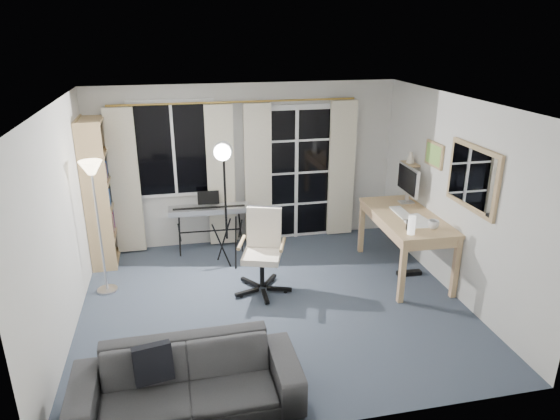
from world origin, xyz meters
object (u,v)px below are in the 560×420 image
(bookshelf, at_px, (97,194))
(monitor, at_px, (408,181))
(office_chair, at_px, (263,243))
(sofa, at_px, (187,372))
(desk, at_px, (406,222))
(torchiere_lamp, at_px, (94,188))
(keyboard_piano, at_px, (209,210))
(studio_light, at_px, (224,166))
(mug, at_px, (433,223))

(bookshelf, height_order, monitor, bookshelf)
(office_chair, relative_size, sofa, 0.54)
(monitor, bearing_deg, desk, -111.84)
(bookshelf, relative_size, torchiere_lamp, 1.20)
(keyboard_piano, height_order, studio_light, studio_light)
(mug, bearing_deg, sofa, -153.73)
(torchiere_lamp, relative_size, sofa, 0.87)
(bookshelf, height_order, office_chair, bookshelf)
(mug, bearing_deg, studio_light, 154.39)
(bookshelf, relative_size, office_chair, 1.95)
(keyboard_piano, relative_size, office_chair, 1.12)
(desk, bearing_deg, sofa, -144.08)
(monitor, bearing_deg, mug, -94.07)
(monitor, bearing_deg, studio_light, 177.03)
(torchiere_lamp, xyz_separation_m, monitor, (4.07, 0.15, -0.22))
(bookshelf, bearing_deg, monitor, -12.79)
(desk, xyz_separation_m, monitor, (0.20, 0.45, 0.42))
(torchiere_lamp, height_order, office_chair, torchiere_lamp)
(studio_light, xyz_separation_m, mug, (2.41, -1.15, -0.55))
(keyboard_piano, distance_m, desk, 2.78)
(studio_light, relative_size, desk, 1.15)
(monitor, bearing_deg, office_chair, -166.19)
(keyboard_piano, xyz_separation_m, sofa, (-0.46, -3.25, -0.26))
(bookshelf, distance_m, mug, 4.49)
(desk, bearing_deg, mug, -76.99)
(sofa, bearing_deg, office_chair, 62.00)
(studio_light, relative_size, office_chair, 1.73)
(bookshelf, distance_m, office_chair, 2.49)
(desk, relative_size, mug, 11.55)
(studio_light, bearing_deg, mug, -13.25)
(desk, xyz_separation_m, mug, (0.10, -0.50, 0.17))
(keyboard_piano, relative_size, desk, 0.74)
(torchiere_lamp, height_order, keyboard_piano, torchiere_lamp)
(desk, height_order, monitor, monitor)
(keyboard_piano, relative_size, studio_light, 0.65)
(bookshelf, distance_m, desk, 4.22)
(studio_light, distance_m, mug, 2.73)
(keyboard_piano, relative_size, sofa, 0.60)
(bookshelf, bearing_deg, sofa, -73.50)
(torchiere_lamp, height_order, monitor, torchiere_lamp)
(torchiere_lamp, distance_m, desk, 3.94)
(mug, bearing_deg, desk, 101.31)
(torchiere_lamp, relative_size, desk, 1.07)
(monitor, height_order, sofa, monitor)
(office_chair, distance_m, desk, 1.92)
(torchiere_lamp, height_order, mug, torchiere_lamp)
(studio_light, height_order, office_chair, studio_light)
(office_chair, bearing_deg, keyboard_piano, 133.07)
(office_chair, height_order, mug, office_chair)
(bookshelf, distance_m, studio_light, 1.88)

